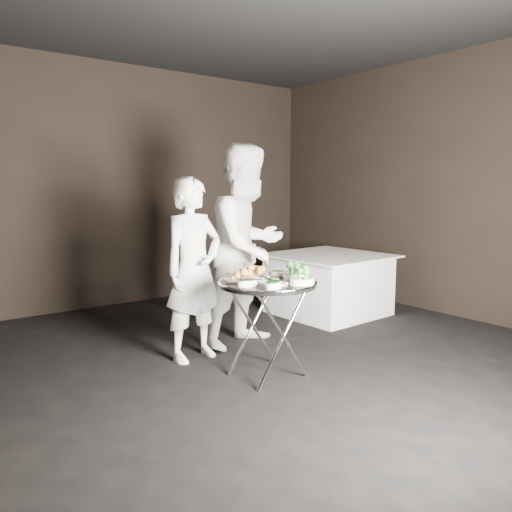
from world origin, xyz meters
TOP-DOWN VIEW (x-y plane):
  - floor at (0.00, 0.00)m, footprint 6.00×7.00m
  - wall_back at (0.00, 3.52)m, footprint 6.00×0.05m
  - wall_right at (3.02, 0.00)m, footprint 0.05×7.00m
  - tray_stand at (0.10, 0.41)m, footprint 0.51×0.43m
  - serving_tray at (0.10, 0.41)m, footprint 0.77×0.77m
  - potato_plate_a at (-0.07, 0.58)m, footprint 0.21×0.21m
  - potato_plate_b at (0.15, 0.61)m, footprint 0.22×0.22m
  - greens_bowl at (0.31, 0.55)m, footprint 0.12×0.12m
  - asparagus_plate_a at (0.10, 0.41)m, footprint 0.21×0.15m
  - asparagus_plate_b at (0.07, 0.26)m, footprint 0.20×0.14m
  - spinach_bowl_a at (-0.13, 0.37)m, footprint 0.18×0.12m
  - spinach_bowl_b at (-0.03, 0.19)m, footprint 0.20×0.17m
  - broccoli_bowl_a at (0.32, 0.35)m, footprint 0.22×0.19m
  - broccoli_bowl_b at (0.23, 0.16)m, footprint 0.23×0.20m
  - serving_utensils at (0.11, 0.48)m, footprint 0.59×0.42m
  - waiter_left at (-0.15, 1.12)m, footprint 0.62×0.45m
  - waiter_right at (0.46, 1.17)m, footprint 1.05×0.89m
  - dining_table at (1.90, 1.53)m, footprint 1.24×1.24m

SIDE VIEW (x-z plane):
  - floor at x=0.00m, z-range -0.05..0.00m
  - dining_table at x=1.90m, z-range 0.00..0.71m
  - tray_stand at x=0.10m, z-range 0.05..0.79m
  - serving_tray at x=0.10m, z-range 0.73..0.77m
  - asparagus_plate_b at x=0.07m, z-range 0.76..0.80m
  - asparagus_plate_a at x=0.10m, z-range 0.76..0.80m
  - waiter_left at x=-0.15m, z-range 0.00..1.58m
  - greens_bowl at x=0.31m, z-range 0.76..0.83m
  - spinach_bowl_a at x=-0.13m, z-range 0.76..0.83m
  - spinach_bowl_b at x=-0.03m, z-range 0.76..0.83m
  - potato_plate_a at x=-0.07m, z-range 0.76..0.84m
  - potato_plate_b at x=0.15m, z-range 0.76..0.84m
  - broccoli_bowl_b at x=0.23m, z-range 0.76..0.84m
  - broccoli_bowl_a at x=0.32m, z-range 0.76..0.84m
  - serving_utensils at x=0.11m, z-range 0.81..0.82m
  - waiter_right at x=0.46m, z-range 0.00..1.89m
  - wall_back at x=0.00m, z-range 0.00..3.00m
  - wall_right at x=3.02m, z-range 0.00..3.00m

